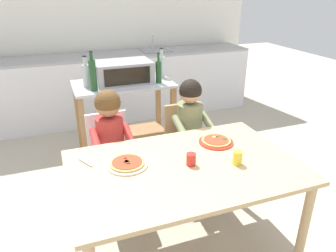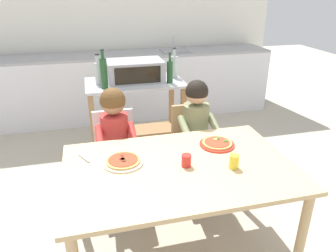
{
  "view_description": "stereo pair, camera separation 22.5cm",
  "coord_description": "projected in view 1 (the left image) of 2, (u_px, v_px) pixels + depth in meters",
  "views": [
    {
      "loc": [
        -0.72,
        -1.63,
        1.8
      ],
      "look_at": [
        0.0,
        0.3,
        0.88
      ],
      "focal_mm": 34.21,
      "sensor_mm": 36.0,
      "label": 1
    },
    {
      "loc": [
        -0.5,
        -1.7,
        1.8
      ],
      "look_at": [
        0.0,
        0.3,
        0.88
      ],
      "focal_mm": 34.21,
      "sensor_mm": 36.0,
      "label": 2
    }
  ],
  "objects": [
    {
      "name": "child_in_olive_shirt",
      "position": [
        192.0,
        127.0,
        2.72
      ],
      "size": [
        0.32,
        0.42,
        1.06
      ],
      "color": "#424C6B",
      "rests_on": "ground"
    },
    {
      "name": "bottle_clear_vinegar",
      "position": [
        159.0,
        71.0,
        3.11
      ],
      "size": [
        0.06,
        0.06,
        0.3
      ],
      "color": "#1E4723",
      "rests_on": "kitchen_island_cart"
    },
    {
      "name": "dining_chair_right",
      "position": [
        186.0,
        142.0,
        2.91
      ],
      "size": [
        0.36,
        0.36,
        0.81
      ],
      "color": "tan",
      "rests_on": "ground"
    },
    {
      "name": "ground_plane",
      "position": [
        137.0,
        167.0,
        3.42
      ],
      "size": [
        12.48,
        12.48,
        0.0
      ],
      "primitive_type": "plane",
      "color": "#B7AD99"
    },
    {
      "name": "drinking_cup_yellow",
      "position": [
        237.0,
        158.0,
        2.05
      ],
      "size": [
        0.06,
        0.06,
        0.09
      ],
      "primitive_type": "cylinder",
      "color": "yellow",
      "rests_on": "dining_table"
    },
    {
      "name": "pizza_plate_cream",
      "position": [
        127.0,
        164.0,
        2.05
      ],
      "size": [
        0.27,
        0.27,
        0.03
      ],
      "color": "beige",
      "rests_on": "dining_table"
    },
    {
      "name": "bottle_squat_spirits",
      "position": [
        93.0,
        74.0,
        2.86
      ],
      "size": [
        0.06,
        0.06,
        0.36
      ],
      "color": "#1E4723",
      "rests_on": "kitchen_island_cart"
    },
    {
      "name": "back_wall_tiled",
      "position": [
        97.0,
        18.0,
        4.53
      ],
      "size": [
        4.65,
        0.14,
        2.7
      ],
      "color": "white",
      "rests_on": "ground"
    },
    {
      "name": "drinking_cup_red",
      "position": [
        191.0,
        159.0,
        2.04
      ],
      "size": [
        0.06,
        0.06,
        0.08
      ],
      "primitive_type": "cylinder",
      "color": "red",
      "rests_on": "dining_table"
    },
    {
      "name": "pizza_plate_red_rimmed",
      "position": [
        216.0,
        141.0,
        2.34
      ],
      "size": [
        0.25,
        0.25,
        0.03
      ],
      "color": "red",
      "rests_on": "dining_table"
    },
    {
      "name": "child_in_red_shirt",
      "position": [
        112.0,
        138.0,
        2.53
      ],
      "size": [
        0.32,
        0.42,
        1.04
      ],
      "color": "#424C6B",
      "rests_on": "ground"
    },
    {
      "name": "dining_table",
      "position": [
        184.0,
        176.0,
        2.09
      ],
      "size": [
        1.46,
        0.95,
        0.73
      ],
      "color": "tan",
      "rests_on": "ground"
    },
    {
      "name": "toaster_oven",
      "position": [
        123.0,
        72.0,
        3.12
      ],
      "size": [
        0.54,
        0.36,
        0.21
      ],
      "color": "#999BA0",
      "rests_on": "kitchen_island_cart"
    },
    {
      "name": "kitchen_island_cart",
      "position": [
        125.0,
        112.0,
        3.28
      ],
      "size": [
        0.97,
        0.55,
        0.91
      ],
      "color": "#B7BABF",
      "rests_on": "ground"
    },
    {
      "name": "kitchen_counter",
      "position": [
        107.0,
        87.0,
        4.54
      ],
      "size": [
        4.19,
        0.6,
        1.12
      ],
      "color": "silver",
      "rests_on": "ground"
    },
    {
      "name": "dining_chair_left",
      "position": [
        111.0,
        154.0,
        2.71
      ],
      "size": [
        0.36,
        0.36,
        0.81
      ],
      "color": "silver",
      "rests_on": "ground"
    },
    {
      "name": "bottle_slim_sauce",
      "position": [
        86.0,
        74.0,
        2.99
      ],
      "size": [
        0.07,
        0.07,
        0.29
      ],
      "color": "#ADB7B2",
      "rests_on": "kitchen_island_cart"
    },
    {
      "name": "serving_spoon",
      "position": [
        85.0,
        163.0,
        2.07
      ],
      "size": [
        0.08,
        0.13,
        0.01
      ],
      "primitive_type": "cylinder",
      "rotation": [
        0.0,
        1.57,
        2.05
      ],
      "color": "#B7BABF",
      "rests_on": "dining_table"
    },
    {
      "name": "bottle_brown_beer",
      "position": [
        162.0,
        66.0,
        3.3
      ],
      "size": [
        0.07,
        0.07,
        0.3
      ],
      "color": "#ADB7B2",
      "rests_on": "kitchen_island_cart"
    }
  ]
}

